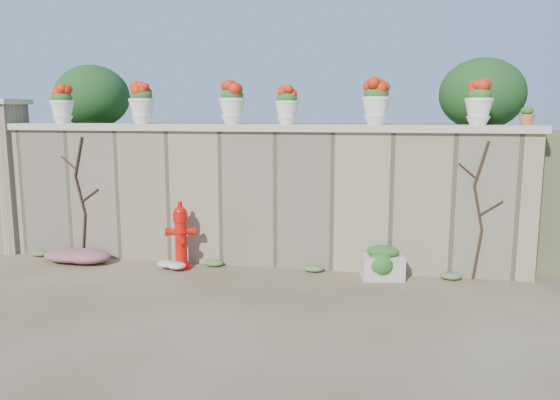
% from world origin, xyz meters
% --- Properties ---
extents(ground, '(80.00, 80.00, 0.00)m').
position_xyz_m(ground, '(0.00, 0.00, 0.00)').
color(ground, '#4E3F27').
rests_on(ground, ground).
extents(stone_wall, '(8.00, 0.40, 2.00)m').
position_xyz_m(stone_wall, '(0.00, 1.80, 1.00)').
color(stone_wall, gray).
rests_on(stone_wall, ground).
extents(wall_cap, '(8.10, 0.52, 0.10)m').
position_xyz_m(wall_cap, '(0.00, 1.80, 2.05)').
color(wall_cap, '#BEB2A1').
rests_on(wall_cap, stone_wall).
extents(gate_pillar, '(0.72, 0.72, 2.48)m').
position_xyz_m(gate_pillar, '(-4.15, 1.80, 1.26)').
color(gate_pillar, gray).
rests_on(gate_pillar, ground).
extents(raised_fill, '(9.00, 6.00, 2.00)m').
position_xyz_m(raised_fill, '(0.00, 5.00, 1.00)').
color(raised_fill, '#384C23').
rests_on(raised_fill, ground).
extents(back_shrub_left, '(1.30, 1.30, 1.10)m').
position_xyz_m(back_shrub_left, '(-3.20, 3.00, 2.55)').
color(back_shrub_left, '#143814').
rests_on(back_shrub_left, raised_fill).
extents(back_shrub_right, '(1.30, 1.30, 1.10)m').
position_xyz_m(back_shrub_right, '(3.40, 3.00, 2.55)').
color(back_shrub_right, '#143814').
rests_on(back_shrub_right, raised_fill).
extents(vine_left, '(0.60, 0.04, 1.91)m').
position_xyz_m(vine_left, '(-2.67, 1.58, 0.99)').
color(vine_left, black).
rests_on(vine_left, ground).
extents(vine_right, '(0.60, 0.04, 1.91)m').
position_xyz_m(vine_right, '(3.23, 1.58, 0.99)').
color(vine_right, black).
rests_on(vine_right, ground).
extents(fire_hydrant, '(0.43, 0.31, 1.00)m').
position_xyz_m(fire_hydrant, '(-0.93, 1.31, 0.50)').
color(fire_hydrant, red).
rests_on(fire_hydrant, ground).
extents(planter_box, '(0.62, 0.43, 0.47)m').
position_xyz_m(planter_box, '(1.97, 1.35, 0.22)').
color(planter_box, '#BEB2A1').
rests_on(planter_box, ground).
extents(green_shrub, '(0.53, 0.48, 0.51)m').
position_xyz_m(green_shrub, '(1.87, 1.33, 0.25)').
color(green_shrub, '#1E5119').
rests_on(green_shrub, ground).
extents(magenta_clump, '(0.99, 0.66, 0.26)m').
position_xyz_m(magenta_clump, '(-2.63, 1.27, 0.13)').
color(magenta_clump, '#C6276C').
rests_on(magenta_clump, ground).
extents(white_flowers, '(0.52, 0.41, 0.19)m').
position_xyz_m(white_flowers, '(-1.03, 1.18, 0.09)').
color(white_flowers, white).
rests_on(white_flowers, ground).
extents(urn_pot_0, '(0.37, 0.37, 0.57)m').
position_xyz_m(urn_pot_0, '(-3.04, 1.80, 2.38)').
color(urn_pot_0, silver).
rests_on(urn_pot_0, wall_cap).
extents(urn_pot_1, '(0.39, 0.39, 0.61)m').
position_xyz_m(urn_pot_1, '(-1.70, 1.80, 2.40)').
color(urn_pot_1, silver).
rests_on(urn_pot_1, wall_cap).
extents(urn_pot_2, '(0.39, 0.39, 0.61)m').
position_xyz_m(urn_pot_2, '(-0.27, 1.80, 2.40)').
color(urn_pot_2, silver).
rests_on(urn_pot_2, wall_cap).
extents(urn_pot_3, '(0.34, 0.34, 0.54)m').
position_xyz_m(urn_pot_3, '(0.55, 1.80, 2.37)').
color(urn_pot_3, silver).
rests_on(urn_pot_3, wall_cap).
extents(urn_pot_4, '(0.40, 0.40, 0.62)m').
position_xyz_m(urn_pot_4, '(1.81, 1.80, 2.41)').
color(urn_pot_4, silver).
rests_on(urn_pot_4, wall_cap).
extents(urn_pot_5, '(0.37, 0.37, 0.59)m').
position_xyz_m(urn_pot_5, '(3.18, 1.80, 2.39)').
color(urn_pot_5, silver).
rests_on(urn_pot_5, wall_cap).
extents(terracotta_pot, '(0.20, 0.20, 0.24)m').
position_xyz_m(terracotta_pot, '(3.80, 1.80, 2.21)').
color(terracotta_pot, '#AF5A35').
rests_on(terracotta_pot, wall_cap).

